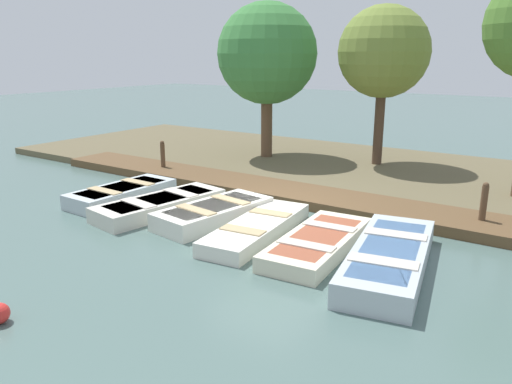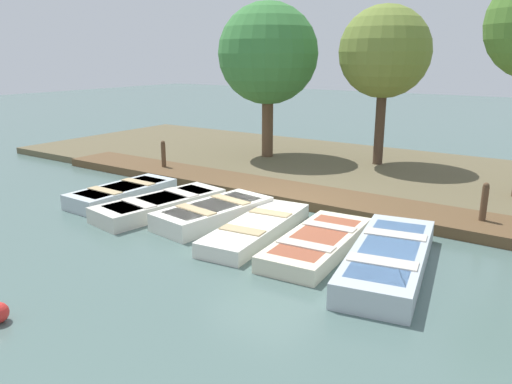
# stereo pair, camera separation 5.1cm
# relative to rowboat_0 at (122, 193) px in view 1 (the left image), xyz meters

# --- Properties ---
(ground_plane) EXTENTS (80.00, 80.00, 0.00)m
(ground_plane) POSITION_rel_rowboat_0_xyz_m (-1.07, 3.73, -0.20)
(ground_plane) COLOR #4C6660
(shore_bank) EXTENTS (8.00, 24.00, 0.22)m
(shore_bank) POSITION_rel_rowboat_0_xyz_m (-6.07, 3.73, -0.09)
(shore_bank) COLOR brown
(shore_bank) RESTS_ON ground_plane
(dock_walkway) EXTENTS (1.56, 16.77, 0.24)m
(dock_walkway) POSITION_rel_rowboat_0_xyz_m (-2.65, 3.73, -0.08)
(dock_walkway) COLOR brown
(dock_walkway) RESTS_ON ground_plane
(rowboat_0) EXTENTS (2.83, 1.21, 0.40)m
(rowboat_0) POSITION_rel_rowboat_0_xyz_m (0.00, 0.00, 0.00)
(rowboat_0) COLOR #B2BCC1
(rowboat_0) RESTS_ON ground_plane
(rowboat_1) EXTENTS (3.33, 1.61, 0.38)m
(rowboat_1) POSITION_rel_rowboat_0_xyz_m (0.16, 1.51, -0.01)
(rowboat_1) COLOR beige
(rowboat_1) RESTS_ON ground_plane
(rowboat_2) EXTENTS (2.89, 1.54, 0.42)m
(rowboat_2) POSITION_rel_rowboat_0_xyz_m (-0.02, 2.99, 0.01)
(rowboat_2) COLOR silver
(rowboat_2) RESTS_ON ground_plane
(rowboat_3) EXTENTS (3.36, 1.34, 0.33)m
(rowboat_3) POSITION_rel_rowboat_0_xyz_m (0.16, 4.28, -0.04)
(rowboat_3) COLOR silver
(rowboat_3) RESTS_ON ground_plane
(rowboat_4) EXTENTS (3.13, 1.41, 0.33)m
(rowboat_4) POSITION_rel_rowboat_0_xyz_m (0.20, 5.71, -0.04)
(rowboat_4) COLOR beige
(rowboat_4) RESTS_ON ground_plane
(rowboat_5) EXTENTS (3.74, 1.84, 0.44)m
(rowboat_5) POSITION_rel_rowboat_0_xyz_m (0.32, 7.14, 0.02)
(rowboat_5) COLOR #B2BCC1
(rowboat_5) RESTS_ON ground_plane
(mooring_post_near) EXTENTS (0.14, 0.14, 1.07)m
(mooring_post_near) POSITION_rel_rowboat_0_xyz_m (-2.74, -1.20, 0.34)
(mooring_post_near) COLOR brown
(mooring_post_near) RESTS_ON ground_plane
(mooring_post_far) EXTENTS (0.14, 0.14, 1.07)m
(mooring_post_far) POSITION_rel_rowboat_0_xyz_m (-2.74, 8.07, 0.34)
(mooring_post_far) COLOR brown
(mooring_post_far) RESTS_ON ground_plane
(park_tree_far_left) EXTENTS (3.31, 3.31, 5.31)m
(park_tree_far_left) POSITION_rel_rowboat_0_xyz_m (-6.07, 0.48, 3.43)
(park_tree_far_left) COLOR brown
(park_tree_far_left) RESTS_ON ground_plane
(park_tree_left) EXTENTS (2.79, 2.79, 5.10)m
(park_tree_left) POSITION_rel_rowboat_0_xyz_m (-7.01, 4.11, 3.48)
(park_tree_left) COLOR #4C3828
(park_tree_left) RESTS_ON ground_plane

